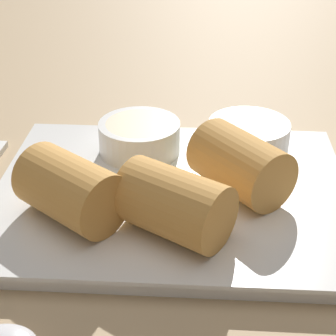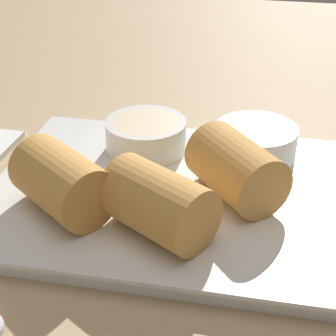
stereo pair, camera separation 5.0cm
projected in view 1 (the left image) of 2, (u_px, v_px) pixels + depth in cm
name	position (u px, v px, depth cm)	size (l,w,h in cm)	color
table_surface	(193.00, 227.00, 44.30)	(180.00, 140.00, 2.00)	tan
serving_plate	(168.00, 197.00, 44.82)	(28.06, 21.96, 1.50)	white
roll_front_left	(233.00, 162.00, 43.34)	(8.46, 8.78, 4.83)	#D19347
roll_front_right	(62.00, 187.00, 40.18)	(8.82, 8.33, 4.83)	#D19347
roll_back_left	(164.00, 201.00, 38.59)	(8.84, 8.01, 4.83)	#D19347
dipping_bowl_near	(136.00, 136.00, 49.10)	(7.11, 7.11, 2.76)	white
dipping_bowl_far	(245.00, 136.00, 49.14)	(7.11, 7.11, 2.76)	white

